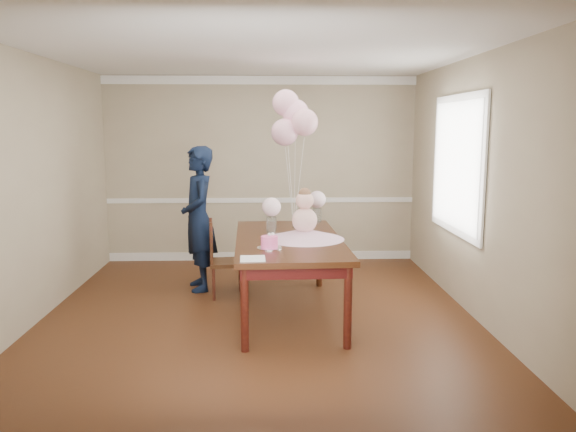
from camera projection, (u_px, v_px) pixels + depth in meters
The scene contains 50 objects.
floor at pixel (259, 315), 5.95m from camera, with size 4.50×5.00×0.00m, color #361B0D.
ceiling at pixel (256, 52), 5.53m from camera, with size 4.50×5.00×0.02m, color silver.
wall_back at pixel (261, 170), 8.21m from camera, with size 4.50×0.02×2.70m, color tan.
wall_front at pixel (250, 234), 3.27m from camera, with size 4.50×0.02×2.70m, color tan.
wall_left at pixel (35, 189), 5.66m from camera, with size 0.02×5.00×2.70m, color tan.
wall_right at pixel (474, 187), 5.82m from camera, with size 0.02×5.00×2.70m, color tan.
chair_rail_trim at pixel (261, 200), 8.27m from camera, with size 4.50×0.02×0.07m, color white.
crown_molding at pixel (260, 80), 8.00m from camera, with size 4.50×0.02×0.12m, color white.
baseboard_trim at pixel (261, 256), 8.40m from camera, with size 4.50×0.02×0.12m, color white.
window_frame at pixel (457, 165), 6.28m from camera, with size 0.02×1.66×1.56m, color white.
window_blinds at pixel (456, 165), 6.28m from camera, with size 0.01×1.50×1.40m, color white.
dining_table_top at pixel (288, 241), 5.88m from camera, with size 1.09×2.18×0.05m, color black.
table_apron at pixel (288, 248), 5.89m from camera, with size 0.98×2.07×0.11m, color black.
table_leg_fl at pixel (245, 310), 4.92m from camera, with size 0.08×0.08×0.76m, color black.
table_leg_fr at pixel (348, 307), 4.99m from camera, with size 0.08×0.08×0.76m, color black.
table_leg_bl at pixel (246, 257), 6.90m from camera, with size 0.08×0.08×0.76m, color black.
table_leg_br at pixel (319, 256), 6.97m from camera, with size 0.08×0.08×0.76m, color black.
baby_skirt at pixel (305, 234), 5.83m from camera, with size 0.83×0.83×0.11m, color #D69EBD.
baby_torso at pixel (305, 220), 5.80m from camera, with size 0.26×0.26×0.26m, color pink.
baby_head at pixel (305, 200), 5.77m from camera, with size 0.19×0.19×0.19m, color beige.
baby_hair at pixel (305, 194), 5.76m from camera, with size 0.13×0.13×0.13m, color brown.
cake_platter at pixel (269, 248), 5.38m from camera, with size 0.24×0.24×0.01m, color silver.
birthday_cake at pixel (269, 242), 5.37m from camera, with size 0.16×0.16×0.11m, color #FF509F.
cake_flower_a at pixel (269, 235), 5.36m from camera, with size 0.03×0.03×0.03m, color silver.
cake_flower_b at pixel (273, 234), 5.38m from camera, with size 0.03×0.03×0.03m, color white.
rose_vase_near at pixel (271, 225), 6.17m from camera, with size 0.11×0.11×0.17m, color silver.
roses_near at pixel (271, 207), 6.14m from camera, with size 0.21×0.21×0.21m, color #FCD4DB.
rose_vase_far at pixel (317, 216), 6.81m from camera, with size 0.11×0.11×0.17m, color silver.
roses_far at pixel (317, 199), 6.78m from camera, with size 0.21×0.21×0.21m, color silver.
napkin at pixel (253, 259), 4.94m from camera, with size 0.22×0.22×0.01m, color white.
balloon_weight at pixel (294, 227), 6.47m from camera, with size 0.04×0.04×0.02m, color silver.
balloon_a at pixel (285, 132), 6.30m from camera, with size 0.31×0.31×0.31m, color #E4A1B7.
balloon_b at pixel (304, 122), 6.24m from camera, with size 0.31×0.31×0.31m, color #EEA8B7.
balloon_c at pixel (295, 113), 6.38m from camera, with size 0.31×0.31×0.31m, color #FFB4D0.
balloon_d at pixel (286, 103), 6.38m from camera, with size 0.31×0.31×0.31m, color #F9B0C9.
balloon_ribbon_a at pixel (289, 187), 6.40m from camera, with size 0.00×0.00×0.92m, color silver.
balloon_ribbon_b at pixel (299, 183), 6.37m from camera, with size 0.00×0.00×1.03m, color white.
balloon_ribbon_c at pixel (295, 177), 6.44m from camera, with size 0.00×0.00×1.14m, color silver.
balloon_ribbon_d at pixel (290, 173), 6.44m from camera, with size 0.00×0.00×1.24m, color white.
dining_chair_seat at pixel (227, 263), 6.56m from camera, with size 0.39×0.39×0.04m, color #391F0F.
chair_leg_fl at pixel (214, 284), 6.41m from camera, with size 0.04×0.04×0.38m, color #3A1710.
chair_leg_fr at pixel (242, 283), 6.45m from camera, with size 0.04×0.04×0.38m, color #35180E.
chair_leg_bl at pixel (213, 277), 6.72m from camera, with size 0.04×0.04×0.38m, color #391C0F.
chair_leg_br at pixel (240, 276), 6.77m from camera, with size 0.04×0.04×0.38m, color #36140E.
chair_back_post_l at pixel (211, 244), 6.33m from camera, with size 0.04×0.04×0.50m, color #3A1C10.
chair_back_post_r at pixel (211, 239), 6.65m from camera, with size 0.04×0.04×0.50m, color #35160E.
chair_slat_low at pixel (211, 250), 6.51m from camera, with size 0.03×0.36×0.04m, color #351B0E.
chair_slat_mid at pixel (211, 238), 6.48m from camera, with size 0.03×0.36×0.04m, color #37170F.
chair_slat_top at pixel (211, 226), 6.46m from camera, with size 0.03×0.36×0.04m, color #3D1810.
woman at pixel (199, 219), 6.77m from camera, with size 0.64×0.42×1.75m, color black.
Camera 1 is at (0.11, -5.72, 1.97)m, focal length 35.00 mm.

